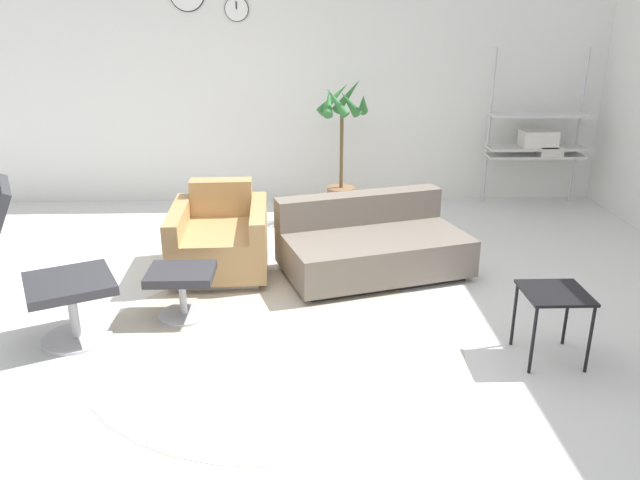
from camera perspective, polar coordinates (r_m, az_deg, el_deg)
The scene contains 10 objects.
ground_plane at distance 4.43m, azimuth -4.72°, elevation -6.95°, with size 12.00×12.00×0.00m, color silver.
wall_back at distance 6.92m, azimuth -3.91°, elevation 14.99°, with size 12.00×0.09×2.80m.
round_rug at distance 4.11m, azimuth -4.06°, elevation -9.16°, with size 2.41×2.41×0.01m.
lounge_chair at distance 4.15m, azimuth -26.35°, elevation -0.81°, with size 1.02×0.83×1.17m.
ottoman at distance 4.41m, azimuth -12.53°, elevation -3.84°, with size 0.45×0.38×0.35m.
armchair_red at distance 5.15m, azimuth -9.11°, elevation -0.03°, with size 0.80×0.95×0.68m.
couch_low at distance 5.08m, azimuth 4.72°, elevation -0.59°, with size 1.61×1.23×0.60m.
side_table at distance 3.99m, azimuth 20.63°, elevation -5.17°, with size 0.38×0.38×0.45m.
potted_plant at distance 6.41m, azimuth 2.05°, elevation 7.60°, with size 0.55×0.53×1.42m.
shelf_unit at distance 7.17m, azimuth 19.37°, elevation 8.62°, with size 1.04×0.28×1.67m.
Camera 1 is at (0.24, -3.94, 2.00)m, focal length 35.00 mm.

